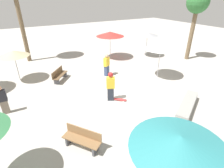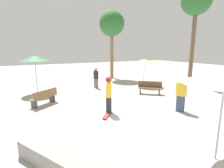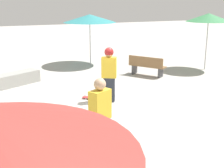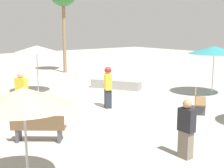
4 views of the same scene
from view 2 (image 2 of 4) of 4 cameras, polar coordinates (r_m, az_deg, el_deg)
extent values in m
plane|color=#ADA8A0|center=(8.23, 2.18, -10.09)|extent=(60.00, 60.00, 0.00)
cube|color=#282D38|center=(8.38, -1.07, -6.79)|extent=(0.44, 0.40, 0.80)
cube|color=yellow|center=(8.18, -1.09, -1.95)|extent=(0.53, 0.44, 0.66)
sphere|color=tan|center=(8.09, -1.10, 1.21)|extent=(0.26, 0.26, 0.26)
sphere|color=maroon|center=(8.08, -1.10, 1.44)|extent=(0.29, 0.29, 0.29)
cube|color=red|center=(8.01, -1.81, -10.23)|extent=(0.73, 0.69, 0.02)
cylinder|color=silver|center=(7.78, -1.71, -11.17)|extent=(0.06, 0.06, 0.05)
cylinder|color=silver|center=(7.82, -2.93, -11.05)|extent=(0.06, 0.06, 0.05)
cylinder|color=silver|center=(8.22, -0.75, -9.89)|extent=(0.06, 0.06, 0.05)
cylinder|color=silver|center=(8.26, -1.90, -9.78)|extent=(0.06, 0.06, 0.05)
cube|color=gray|center=(4.96, -16.70, -23.11)|extent=(2.79, 1.86, 0.48)
cube|color=#47474C|center=(12.12, 15.16, -2.43)|extent=(0.36, 0.31, 0.40)
cube|color=#47474C|center=(12.11, 9.26, -2.20)|extent=(0.36, 0.31, 0.40)
cube|color=brown|center=(12.05, 12.25, -1.28)|extent=(1.36, 1.51, 0.05)
cube|color=brown|center=(12.20, 12.30, -0.04)|extent=(1.06, 1.25, 0.40)
cube|color=#47474C|center=(9.95, -24.08, -6.05)|extent=(0.37, 0.30, 0.40)
cube|color=#47474C|center=(10.74, -18.97, -4.42)|extent=(0.37, 0.30, 0.40)
cube|color=olive|center=(10.28, -21.51, -4.01)|extent=(1.29, 1.56, 0.05)
cube|color=olive|center=(10.08, -20.84, -2.93)|extent=(0.97, 1.32, 0.40)
cylinder|color=#B7B7BC|center=(5.56, 31.84, -9.65)|extent=(0.05, 0.05, 2.35)
cylinder|color=#B7B7BC|center=(13.12, -23.54, 2.60)|extent=(0.05, 0.05, 2.45)
cone|color=#387F4C|center=(13.01, -23.95, 7.69)|extent=(2.02, 2.02, 0.37)
cylinder|color=#B7B7BC|center=(14.81, 10.39, 3.53)|extent=(0.05, 0.05, 2.08)
cone|color=#C6B289|center=(14.71, 10.52, 7.33)|extent=(2.01, 2.01, 0.38)
cylinder|color=brown|center=(16.91, 24.80, 11.34)|extent=(0.35, 0.35, 6.61)
sphere|color=#2D6B33|center=(17.36, 25.89, 23.52)|extent=(2.48, 2.48, 2.48)
cylinder|color=#896B4C|center=(18.51, -0.06, 10.02)|extent=(0.35, 0.35, 5.15)
sphere|color=#2D6B33|center=(18.68, -0.06, 19.13)|extent=(2.55, 2.55, 2.55)
cube|color=#38476B|center=(9.21, 21.42, -5.97)|extent=(0.43, 0.39, 0.78)
cube|color=yellow|center=(9.03, 21.75, -1.65)|extent=(0.52, 0.44, 0.64)
sphere|color=tan|center=(8.95, 21.96, 1.16)|extent=(0.25, 0.25, 0.25)
cube|color=#726656|center=(13.76, -5.24, 0.25)|extent=(0.34, 0.25, 0.73)
cube|color=#232328|center=(13.65, -5.29, 3.00)|extent=(0.43, 0.25, 0.60)
sphere|color=tan|center=(13.59, -5.32, 4.76)|extent=(0.24, 0.24, 0.24)
camera|label=1|loc=(12.35, -49.91, 19.31)|focal=28.00mm
camera|label=3|loc=(13.07, 46.90, 8.97)|focal=50.00mm
camera|label=4|loc=(20.78, 5.81, 12.33)|focal=50.00mm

